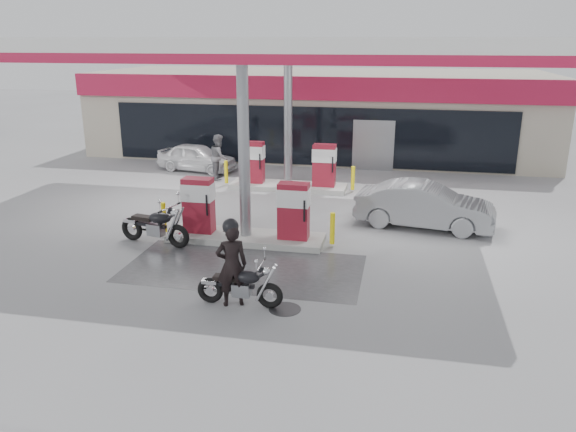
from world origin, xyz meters
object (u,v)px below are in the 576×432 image
sedan_white (197,157)px  attendant (219,157)px  hatchback_silver (425,206)px  parked_motorcycle (155,227)px  pump_island_far (288,171)px  pump_island_near (245,217)px  biker_main (232,265)px  main_motorcycle (241,287)px  parked_car_left (185,141)px

sedan_white → attendant: bearing=-118.8°
hatchback_silver → sedan_white: bearing=67.5°
parked_motorcycle → sedan_white: sedan_white is taller
pump_island_far → hatchback_silver: pump_island_far is taller
pump_island_near → biker_main: size_ratio=2.76×
main_motorcycle → attendant: 11.76m
attendant → parked_car_left: attendant is taller
pump_island_near → parked_motorcycle: size_ratio=2.28×
hatchback_silver → parked_car_left: hatchback_silver is taller
pump_island_far → parked_motorcycle: bearing=-109.5°
pump_island_near → sedan_white: 9.38m
pump_island_far → biker_main: size_ratio=2.76×
biker_main → parked_car_left: 17.65m
main_motorcycle → biker_main: (-0.19, -0.01, 0.49)m
pump_island_near → pump_island_far: 6.00m
pump_island_near → pump_island_far: (0.00, 6.00, 0.00)m
biker_main → parked_car_left: size_ratio=0.44×
hatchback_silver → parked_car_left: 15.16m
main_motorcycle → sedan_white: (-5.57, 12.20, 0.16)m
pump_island_near → pump_island_far: size_ratio=1.00×
pump_island_near → parked_motorcycle: (-2.40, -0.81, -0.19)m
attendant → parked_car_left: 6.11m
sedan_white → parked_car_left: size_ratio=0.84×
hatchback_silver → main_motorcycle: bearing=156.6°
pump_island_near → hatchback_silver: (5.05, 2.30, -0.02)m
parked_motorcycle → pump_island_near: bearing=30.3°
pump_island_near → parked_motorcycle: bearing=-161.5°
main_motorcycle → hatchback_silver: hatchback_silver is taller
pump_island_near → hatchback_silver: bearing=24.5°
attendant → parked_car_left: bearing=20.8°
pump_island_far → attendant: (-3.11, 1.00, 0.21)m
parked_motorcycle → parked_car_left: 13.48m
pump_island_far → parked_car_left: bearing=137.7°
pump_island_far → parked_car_left: size_ratio=1.23×
main_motorcycle → parked_motorcycle: bearing=136.6°
pump_island_near → biker_main: biker_main is taller
parked_motorcycle → attendant: bearing=106.9°
parked_car_left → hatchback_silver: bearing=-149.6°
pump_island_near → main_motorcycle: size_ratio=2.66×
main_motorcycle → parked_car_left: size_ratio=0.46×
pump_island_far → sedan_white: pump_island_far is taller
pump_island_far → biker_main: 10.04m
sedan_white → parked_car_left: parked_car_left is taller
pump_island_near → parked_car_left: 13.69m
biker_main → hatchback_silver: bearing=-147.0°
pump_island_near → hatchback_silver: 5.54m
sedan_white → hatchback_silver: size_ratio=0.85×
pump_island_near → attendant: 7.66m
pump_island_near → main_motorcycle: (1.03, -4.00, -0.27)m
parked_motorcycle → parked_car_left: (-4.19, 12.81, 0.09)m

